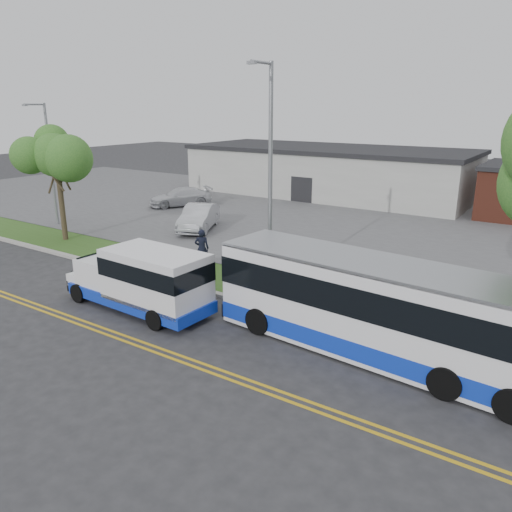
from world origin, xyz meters
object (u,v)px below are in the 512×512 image
Objects in this scene: transit_bus at (378,309)px; parked_car_b at (181,197)px; streetlight_near at (269,174)px; pedestrian at (202,248)px; streetlight_far at (49,160)px; parked_car_a at (199,217)px; tree_west at (56,156)px; shuttle_bus at (145,278)px.

parked_car_b is (-22.38, 15.24, -0.77)m from transit_bus.
pedestrian is at bearing 168.97° from streetlight_near.
transit_bus reaches higher than parked_car_b.
streetlight_near is 20.97m from parked_car_b.
pedestrian is at bearing 165.32° from transit_bus.
transit_bus is 11.21m from pedestrian.
streetlight_far is 25.80m from transit_bus.
streetlight_near is 0.82× the size of transit_bus.
parked_car_a is at bearing 153.22° from transit_bus.
streetlight_near is 1.90× the size of parked_car_b.
parked_car_a is (-9.81, 6.89, -4.31)m from streetlight_near.
pedestrian is (10.48, 0.41, -4.04)m from tree_west.
streetlight_near is 1.19× the size of streetlight_far.
streetlight_near is 1.90× the size of parked_car_a.
parked_car_a is (9.19, 4.21, -3.55)m from streetlight_far.
streetlight_near is 6.62m from shuttle_bus.
streetlight_far is (-19.00, 2.69, -0.76)m from streetlight_near.
shuttle_bus is 1.37× the size of parked_car_a.
parked_car_b is (-13.39, 16.88, -0.56)m from shuttle_bus.
transit_bus is (21.03, -3.33, -3.52)m from tree_west.
streetlight_near reaches higher than pedestrian.
pedestrian is (-10.55, 3.74, -0.52)m from transit_bus.
tree_west is 0.73× the size of streetlight_near.
streetlight_near reaches higher than shuttle_bus.
tree_west is 1.38× the size of parked_car_a.
pedestrian is 16.49m from parked_car_b.
parked_car_a is at bearing 123.00° from shuttle_bus.
tree_west is 13.55m from shuttle_bus.
streetlight_far is 14.98m from pedestrian.
streetlight_far reaches higher than tree_west.
parked_car_a is at bearing -85.98° from pedestrian.
tree_west is 11.24m from pedestrian.
transit_bus is 18.62m from parked_car_a.
parked_car_b is (-16.35, 12.37, -4.41)m from streetlight_near.
tree_west reaches higher than shuttle_bus.
tree_west reaches higher than transit_bus.
tree_west is 0.86× the size of streetlight_far.
shuttle_bus is at bearing -164.81° from transit_bus.
streetlight_far reaches higher than transit_bus.
shuttle_bus is at bearing 68.86° from pedestrian.
streetlight_near is (15.00, -0.47, 0.11)m from tree_west.
streetlight_near is 7.60m from transit_bus.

